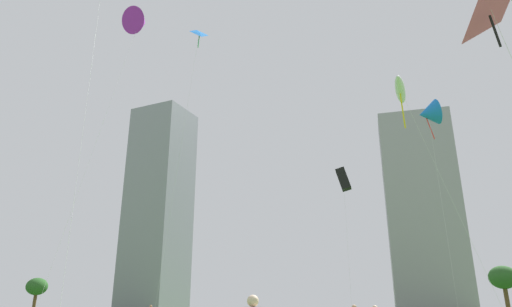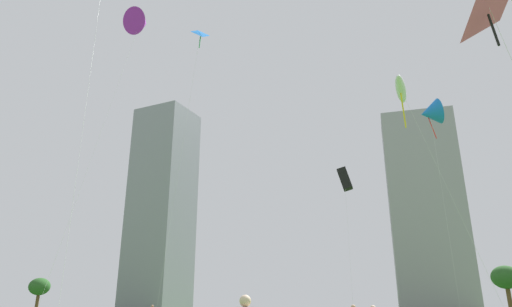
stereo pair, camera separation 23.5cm
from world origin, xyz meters
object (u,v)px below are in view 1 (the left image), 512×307
kite_flying_5 (400,90)px  park_tree_1 (37,287)px  distant_highrise_0 (423,209)px  distant_highrise_1 (159,206)px  kite_flying_2 (490,10)px  kite_flying_0 (343,179)px  park_tree_2 (503,278)px  kite_flying_6 (428,113)px  kite_flying_1 (139,22)px  kite_flying_4 (199,35)px

kite_flying_5 → park_tree_1: kite_flying_5 is taller
distant_highrise_0 → distant_highrise_1: (-83.47, -8.14, 3.46)m
kite_flying_2 → distant_highrise_1: bearing=121.1°
kite_flying_0 → park_tree_2: (14.72, 5.19, -9.67)m
kite_flying_6 → kite_flying_1: bearing=-150.0°
kite_flying_0 → kite_flying_1: kite_flying_1 is taller
kite_flying_5 → distant_highrise_1: (-68.34, 102.82, 16.48)m
kite_flying_0 → distant_highrise_0: (20.15, 97.68, 15.97)m
kite_flying_5 → park_tree_1: size_ratio=3.70×
kite_flying_2 → distant_highrise_0: distant_highrise_0 is taller
kite_flying_6 → distant_highrise_1: 112.06m
kite_flying_1 → kite_flying_5: bearing=-5.5°
kite_flying_2 → distant_highrise_0: size_ratio=0.24×
kite_flying_4 → park_tree_2: kite_flying_4 is taller
kite_flying_1 → distant_highrise_1: bearing=114.0°
kite_flying_5 → park_tree_1: bearing=161.4°
distant_highrise_1 → distant_highrise_0: bearing=17.3°
kite_flying_2 → park_tree_1: (-41.56, 27.43, -9.61)m
kite_flying_0 → distant_highrise_1: 111.37m
kite_flying_4 → park_tree_2: (29.97, 8.34, -27.15)m
kite_flying_2 → park_tree_2: size_ratio=2.59×
kite_flying_2 → kite_flying_5: 14.85m
kite_flying_1 → distant_highrise_1: (-44.84, 100.56, 5.07)m
kite_flying_0 → kite_flying_4: kite_flying_4 is taller
kite_flying_4 → park_tree_1: size_ratio=6.94×
kite_flying_6 → distant_highrise_0: (10.25, 92.29, 7.27)m
kite_flying_2 → park_tree_1: kite_flying_2 is taller
kite_flying_5 → park_tree_1: (-39.26, 13.22, -13.22)m
distant_highrise_1 → kite_flying_1: bearing=-54.2°
kite_flying_5 → kite_flying_1: bearing=174.5°
distant_highrise_0 → kite_flying_2: bearing=-93.7°
kite_flying_2 → park_tree_2: 34.70m
distant_highrise_1 → park_tree_1: bearing=-60.2°
kite_flying_4 → kite_flying_0: bearing=11.7°
park_tree_1 → kite_flying_2: bearing=-33.4°
park_tree_2 → park_tree_1: bearing=-173.9°
kite_flying_6 → park_tree_2: 18.99m
kite_flying_1 → kite_flying_4: size_ratio=0.92×
kite_flying_2 → kite_flying_5: size_ratio=0.82×
park_tree_1 → distant_highrise_1: distant_highrise_1 is taller
park_tree_2 → kite_flying_6: bearing=177.7°
kite_flying_2 → park_tree_1: bearing=146.6°
kite_flying_6 → park_tree_2: size_ratio=4.42×
park_tree_1 → kite_flying_6: bearing=7.0°
kite_flying_5 → distant_highrise_0: size_ratio=0.29×
kite_flying_0 → kite_flying_5: size_ratio=0.88×
kite_flying_0 → kite_flying_2: size_ratio=1.07×
kite_flying_6 → distant_highrise_1: distant_highrise_1 is taller
distant_highrise_1 → kite_flying_6: bearing=-37.2°
park_tree_1 → distant_highrise_0: distant_highrise_0 is taller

